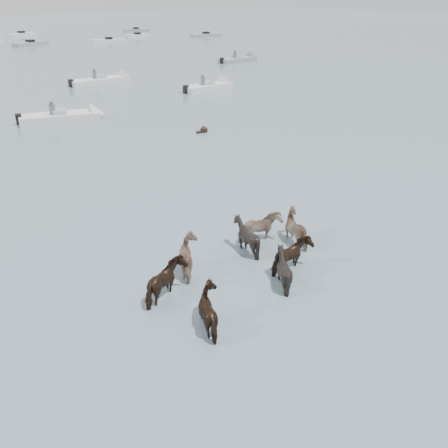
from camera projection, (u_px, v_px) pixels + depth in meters
ground at (298, 285)px, 12.98m from camera, size 400.00×400.00×0.00m
pony_herd at (245, 258)px, 13.53m from camera, size 6.45×3.61×1.25m
swimming_pony at (203, 130)px, 27.14m from camera, size 0.72×0.44×0.44m
motorboat_b at (72, 116)px, 29.66m from camera, size 5.42×3.17×1.92m
motorboat_c at (108, 80)px, 42.05m from camera, size 5.99×1.75×1.92m
motorboat_d at (214, 86)px, 39.20m from camera, size 5.02×1.76×1.92m
motorboat_e at (242, 59)px, 55.16m from camera, size 5.52×1.80×1.92m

